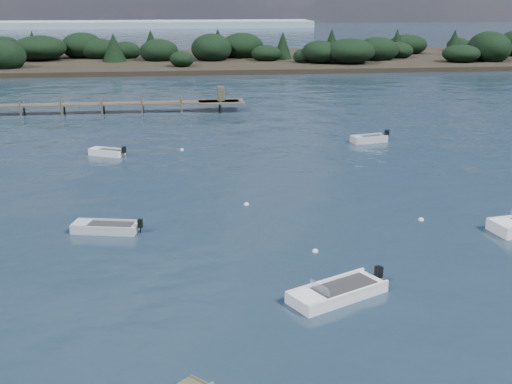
{
  "coord_description": "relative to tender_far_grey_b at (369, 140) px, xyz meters",
  "views": [
    {
      "loc": [
        -0.4,
        -22.98,
        12.6
      ],
      "look_at": [
        3.93,
        14.0,
        1.0
      ],
      "focal_mm": 45.0,
      "sensor_mm": 36.0,
      "label": 1
    }
  ],
  "objects": [
    {
      "name": "buoy_d",
      "position": [
        -2.77,
        -20.16,
        -0.17
      ],
      "size": [
        0.32,
        0.32,
        0.32
      ],
      "primitive_type": "sphere",
      "color": "silver",
      "rests_on": "ground"
    },
    {
      "name": "tender_far_grey_b",
      "position": [
        0.0,
        0.0,
        0.0
      ],
      "size": [
        3.6,
        1.94,
        1.21
      ],
      "color": "#AAAFB1",
      "rests_on": "ground"
    },
    {
      "name": "buoy_e",
      "position": [
        -16.42,
        -1.16,
        -0.17
      ],
      "size": [
        0.32,
        0.32,
        0.32
      ],
      "primitive_type": "sphere",
      "color": "silver",
      "rests_on": "ground"
    },
    {
      "name": "ground",
      "position": [
        -15.93,
        29.21,
        -0.17
      ],
      "size": [
        400.0,
        400.0,
        0.0
      ],
      "primitive_type": "plane",
      "color": "#142330",
      "rests_on": "ground"
    },
    {
      "name": "buoy_b",
      "position": [
        -9.83,
        -24.11,
        -0.17
      ],
      "size": [
        0.32,
        0.32,
        0.32
      ],
      "primitive_type": "sphere",
      "color": "silver",
      "rests_on": "ground"
    },
    {
      "name": "tender_far_white",
      "position": [
        -22.47,
        -2.23,
        -0.02
      ],
      "size": [
        3.11,
        2.24,
        1.07
      ],
      "color": "white",
      "rests_on": "ground"
    },
    {
      "name": "buoy_extra_a",
      "position": [
        -12.53,
        -16.17,
        -0.17
      ],
      "size": [
        0.32,
        0.32,
        0.32
      ],
      "primitive_type": "sphere",
      "color": "silver",
      "rests_on": "ground"
    },
    {
      "name": "far_headland",
      "position": [
        9.07,
        69.21,
        1.79
      ],
      "size": [
        190.0,
        40.0,
        5.8
      ],
      "color": "black",
      "rests_on": "ground"
    },
    {
      "name": "dinghy_mid_grey",
      "position": [
        -20.74,
        -19.87,
        -0.04
      ],
      "size": [
        3.97,
        2.11,
        0.98
      ],
      "color": "#AAAFB1",
      "rests_on": "ground"
    },
    {
      "name": "dinghy_mid_white_a",
      "position": [
        -9.93,
        -29.22,
        -0.03
      ],
      "size": [
        4.7,
        3.49,
        1.12
      ],
      "color": "white",
      "rests_on": "ground"
    }
  ]
}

